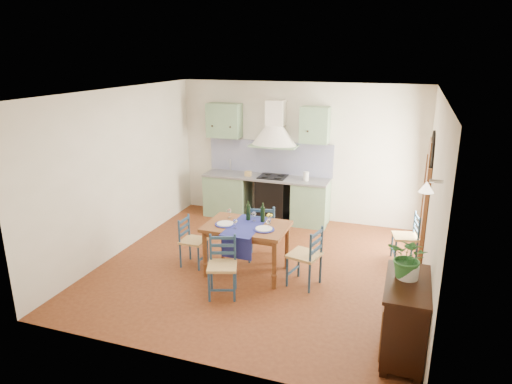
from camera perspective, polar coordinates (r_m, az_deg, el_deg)
floor at (r=7.53m, az=0.46°, el=-9.36°), size 5.00×5.00×0.00m
back_wall at (r=9.36m, az=2.20°, el=2.83°), size 5.00×0.96×2.80m
right_wall at (r=6.98m, az=21.07°, el=-0.89°), size 0.26×5.00×2.80m
left_wall at (r=8.13m, az=-16.48°, el=2.48°), size 0.04×5.00×2.80m
ceiling at (r=6.76m, az=0.52°, el=12.43°), size 5.00×5.00×0.01m
dining_table at (r=7.07m, az=-1.16°, el=-4.86°), size 1.27×0.96×1.12m
chair_near at (r=6.57m, az=-4.23°, el=-9.16°), size 0.52×0.52×0.88m
chair_far at (r=7.61m, az=0.77°, el=-4.85°), size 0.56×0.56×0.99m
chair_left at (r=7.51m, az=-8.01°, el=-6.07°), size 0.39×0.39×0.81m
chair_right at (r=6.83m, az=6.31°, el=-7.96°), size 0.52×0.52×0.92m
chair_spare at (r=7.96m, az=18.34°, el=-5.37°), size 0.46×0.46×0.83m
sideboard at (r=5.58m, az=18.11°, el=-14.52°), size 0.50×1.05×0.94m
potted_plant at (r=5.36m, az=18.59°, el=-7.79°), size 0.55×0.52×0.49m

